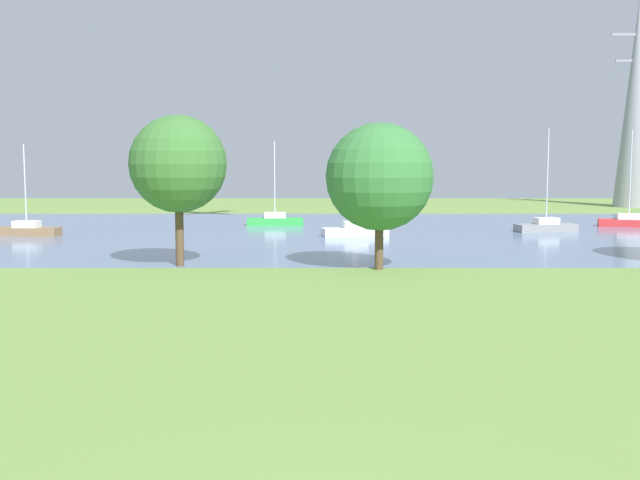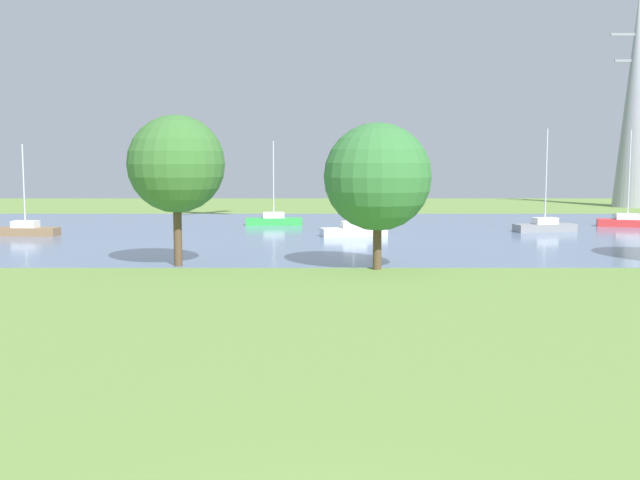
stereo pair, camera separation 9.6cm
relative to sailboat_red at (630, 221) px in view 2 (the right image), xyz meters
name	(u,v)px [view 2 (the right image)]	position (x,y,z in m)	size (l,w,h in m)	color
ground_plane	(323,295)	(-25.70, -32.57, -0.48)	(160.00, 160.00, 0.00)	olive
water_surface	(323,232)	(-25.70, -4.57, -0.47)	(140.00, 40.00, 0.02)	slate
sailboat_red	(630,221)	(0.00, 0.00, 0.00)	(5.03, 2.76, 8.04)	red
sailboat_green	(276,220)	(-29.69, 1.63, -0.01)	(4.91, 1.88, 7.15)	green
sailboat_gray	(547,226)	(-8.22, -4.50, 0.00)	(5.01, 2.52, 7.97)	gray
sailboat_brown	(28,230)	(-47.48, -7.61, -0.02)	(4.90, 1.84, 6.72)	brown
sailboat_white	(356,230)	(-23.25, -7.91, -0.01)	(5.01, 2.48, 6.90)	white
tree_west_far	(179,164)	(-33.24, -23.82, 4.89)	(5.11, 5.11, 7.95)	brown
tree_east_far	(380,177)	(-22.79, -25.08, 4.26)	(5.50, 5.50, 7.49)	brown
electricity_pylon	(638,100)	(11.23, 27.27, 12.06)	(6.40, 4.40, 25.05)	gray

